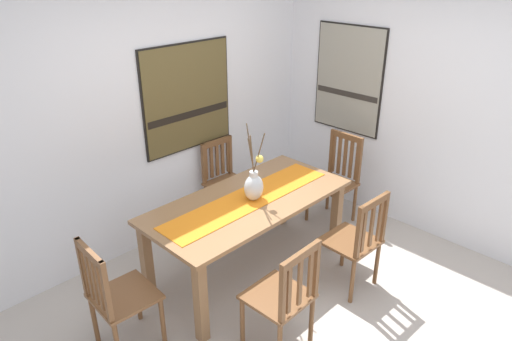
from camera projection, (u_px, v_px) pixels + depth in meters
The scene contains 13 objects.
ground_plane at pixel (310, 312), 3.81m from camera, with size 6.40×6.40×0.03m, color #B2A89E.
wall_back at pixel (163, 105), 4.40m from camera, with size 6.40×0.12×2.70m, color silver.
wall_side at pixel (439, 104), 4.43m from camera, with size 0.12×6.40×2.70m, color silver.
dining_table at pixel (249, 210), 4.02m from camera, with size 1.84×0.86×0.75m.
table_runner at pixel (248, 199), 3.98m from camera, with size 1.69×0.36×0.01m, color orange.
centerpiece_vase at pixel (254, 185), 3.91m from camera, with size 0.23×0.19×0.68m.
chair_0 at pixel (355, 240), 3.89m from camera, with size 0.43×0.43×0.92m.
chair_1 at pixel (337, 177), 4.93m from camera, with size 0.43×0.43×0.96m.
chair_2 at pixel (225, 180), 4.93m from camera, with size 0.43×0.43×0.90m.
chair_3 at pixel (116, 295), 3.25m from camera, with size 0.44×0.44×0.93m.
chair_4 at pixel (284, 296), 3.26m from camera, with size 0.43×0.43×0.91m.
painting_on_back_wall at pixel (187, 98), 4.50m from camera, with size 1.03×0.05×1.05m.
painting_on_side_wall at pixel (349, 80), 4.97m from camera, with size 0.05×0.83×1.15m.
Camera 1 is at (-2.41, -1.75, 2.66)m, focal length 32.53 mm.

